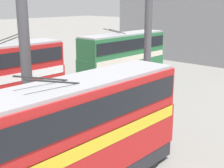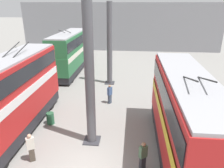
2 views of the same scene
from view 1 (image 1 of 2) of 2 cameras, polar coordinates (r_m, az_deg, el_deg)
name	(u,v)px [view 1 (image 1 of 2)]	position (r m, az deg, el deg)	size (l,w,h in m)	color
support_column_near	(27,76)	(17.30, -15.31, 1.45)	(1.03, 1.03, 8.58)	#4C4C51
support_column_far	(147,52)	(24.73, 6.49, 5.81)	(1.03, 1.03, 8.58)	#4C4C51
bus_left_far	(78,132)	(12.97, -6.20, -8.77)	(10.65, 2.54, 5.63)	black
bus_right_far	(124,56)	(30.86, 2.14, 5.21)	(10.30, 2.54, 5.64)	black
person_by_left_row	(28,167)	(14.82, -15.13, -14.46)	(0.44, 0.48, 1.69)	#2D2D33
person_aisle_midway	(108,109)	(21.32, -0.76, -4.55)	(0.48, 0.44, 1.75)	#384251
oil_drum	(26,116)	(22.10, -15.46, -5.75)	(0.57, 0.57, 0.88)	#235638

